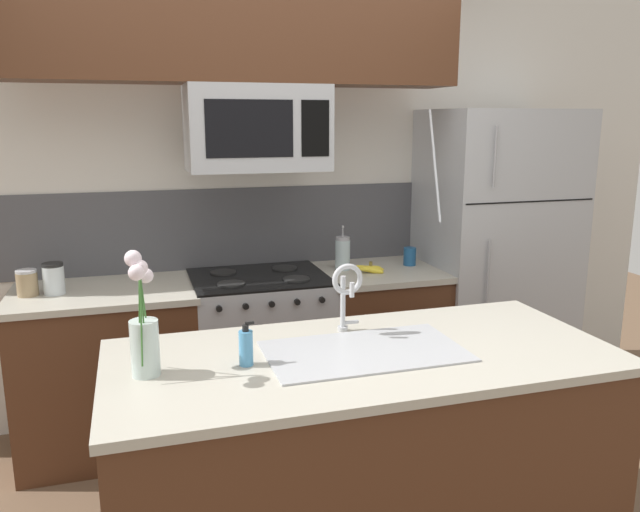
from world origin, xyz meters
TOP-DOWN VIEW (x-y plane):
  - rear_partition at (0.30, 1.28)m, footprint 5.20×0.10m
  - splash_band at (0.00, 1.22)m, footprint 3.30×0.01m
  - back_counter_left at (-0.84, 0.90)m, footprint 0.95×0.65m
  - back_counter_right at (0.73, 0.90)m, footprint 0.73×0.65m
  - stove_range at (0.00, 0.90)m, footprint 0.76×0.64m
  - microwave at (0.00, 0.88)m, footprint 0.74×0.40m
  - upper_cabinet_band at (-0.11, 0.85)m, footprint 2.38×0.34m
  - refrigerator at (1.52, 0.92)m, footprint 0.87×0.74m
  - storage_jar_tall at (-1.20, 0.89)m, footprint 0.10×0.10m
  - storage_jar_medium at (-1.07, 0.89)m, footprint 0.11×0.11m
  - banana_bunch at (0.65, 0.84)m, footprint 0.19×0.12m
  - french_press at (0.52, 0.96)m, footprint 0.09×0.09m
  - coffee_tin at (0.95, 0.95)m, footprint 0.08×0.08m
  - island_counter at (0.16, -0.35)m, footprint 1.95×0.88m
  - kitchen_sink at (0.16, -0.35)m, footprint 0.76×0.44m
  - sink_faucet at (0.16, -0.13)m, footprint 0.14×0.14m
  - dish_soap_bottle at (-0.30, -0.34)m, footprint 0.06×0.05m
  - flower_vase at (-0.65, -0.34)m, footprint 0.10×0.20m

SIDE VIEW (x-z plane):
  - island_counter at x=0.16m, z-range 0.00..0.91m
  - back_counter_left at x=-0.84m, z-range 0.00..0.91m
  - back_counter_right at x=0.73m, z-range 0.00..0.91m
  - stove_range at x=0.00m, z-range 0.00..0.93m
  - kitchen_sink at x=0.16m, z-range 0.76..0.92m
  - refrigerator at x=1.52m, z-range 0.00..1.85m
  - banana_bunch at x=0.65m, z-range 0.89..0.97m
  - coffee_tin at x=0.95m, z-range 0.91..1.02m
  - storage_jar_tall at x=-1.20m, z-range 0.91..1.04m
  - dish_soap_bottle at x=-0.30m, z-range 0.90..1.06m
  - storage_jar_medium at x=-1.07m, z-range 0.91..1.07m
  - french_press at x=0.52m, z-range 0.88..1.14m
  - flower_vase at x=-0.65m, z-range 0.83..1.29m
  - sink_faucet at x=0.16m, z-range 0.95..1.26m
  - splash_band at x=0.00m, z-range 0.91..1.39m
  - rear_partition at x=0.30m, z-range 0.00..2.60m
  - microwave at x=0.00m, z-range 1.52..1.97m
  - upper_cabinet_band at x=-0.11m, z-range 1.97..2.57m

